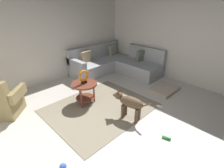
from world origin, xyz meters
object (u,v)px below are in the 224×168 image
Objects in this scene: sectional_couch at (115,64)px; dog_bed_mat at (164,89)px; armchair at (2,102)px; side_table at (85,88)px; dog at (129,103)px; dog_toy_rope at (167,138)px; dog_toy_ball at (63,167)px; dog_toy_bone at (160,107)px; torus_sculpture at (84,76)px.

dog_bed_mat is (-0.01, -1.93, -0.25)m from sectional_couch.
sectional_couch is 2.26× the size of armchair.
side_table is 1.17m from dog.
sectional_couch is 14.28× the size of dog_toy_rope.
armchair is 9.49× the size of dog_toy_ball.
dog_bed_mat is at bearing 23.89° from dog_toy_bone.
dog_toy_bone is at bearing 37.74° from dog_toy_rope.
dog reaches higher than side_table.
torus_sculpture is 3.11× the size of dog_toy_ball.
dog_bed_mat is 1.69m from dog.
dog_toy_ball is at bearing -137.37° from side_table.
sectional_couch reaches higher than dog_toy_ball.
dog_toy_rope is 1.02m from dog_toy_bone.
dog_toy_rope is (1.84, -2.86, -0.30)m from armchair.
side_table is 5.73× the size of dog_toy_ball.
dog_toy_rope is at bearing -142.26° from dog_toy_bone.
dog_toy_bone is (0.81, 0.62, 0.00)m from dog_toy_rope.
dog is at bearing -75.44° from side_table.
dog_toy_bone is (-0.85, -2.30, -0.26)m from sectional_couch.
dog_toy_rope is at bearing -24.99° from dog_toy_ball.
dog_toy_rope is (0.30, -2.02, -0.69)m from torus_sculpture.
side_table is 0.75× the size of dog_bed_mat.
armchair is at bearing 122.76° from dog_toy_rope.
torus_sculpture is 0.39× the size of dog.
torus_sculpture is 2.15m from dog_toy_rope.
dog is (-1.66, -2.04, 0.09)m from sectional_couch.
dog_bed_mat is (3.48, -1.86, -0.28)m from armchair.
dog_toy_rope is (1.65, -0.77, -0.03)m from dog_toy_ball.
sectional_couch is 2.69× the size of dog.
torus_sculpture is 2.29m from dog_bed_mat.
dog is at bearing -176.35° from dog_bed_mat.
dog_toy_ball is (-3.31, -2.16, -0.24)m from sectional_couch.
sectional_couch reaches higher than dog_bed_mat.
dog is at bearing 90.50° from dog_toy_rope.
torus_sculpture is 0.41× the size of dog_bed_mat.
side_table is 1.87m from dog_toy_ball.
dog_toy_ball is (-1.35, -1.25, -0.66)m from torus_sculpture.
sectional_couch is 21.48× the size of dog_toy_ball.
sectional_couch is 2.47m from dog_toy_bone.
sectional_couch is at bearing 33.12° from dog_toy_ball.
dog_bed_mat is 3.30m from dog_toy_ball.
armchair is at bearing 139.82° from dog_toy_bone.
side_table is at bearing 42.63° from dog_toy_ball.
sectional_couch is at bearing 25.03° from torus_sculpture.
dog_toy_ball is at bearing -146.88° from sectional_couch.
dog_toy_rope is at bearing -148.81° from dog_bed_mat.
sectional_couch is at bearing 60.55° from dog_toy_rope.
torus_sculpture is (0.00, -0.00, 0.29)m from side_table.
dog_bed_mat reaches higher than dog_toy_rope.
side_table reaches higher than dog_bed_mat.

